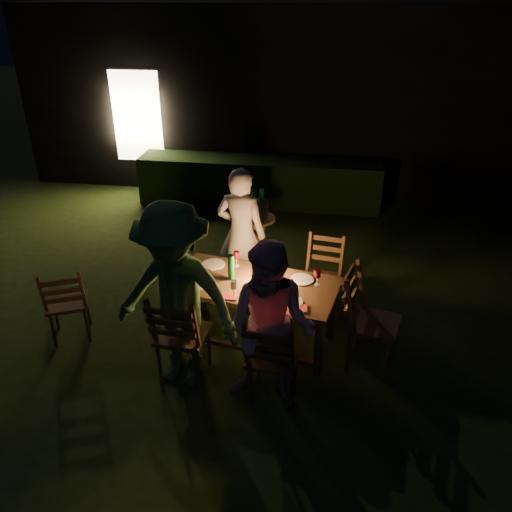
# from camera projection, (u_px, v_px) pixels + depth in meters

# --- Properties ---
(garden_envelope) EXTENTS (40.00, 40.00, 3.20)m
(garden_envelope) POSITION_uv_depth(u_px,v_px,m) (299.00, 89.00, 10.26)
(garden_envelope) COLOR black
(garden_envelope) RESTS_ON ground
(dining_table) EXTENTS (1.82, 1.15, 0.71)m
(dining_table) POSITION_uv_depth(u_px,v_px,m) (254.00, 289.00, 5.16)
(dining_table) COLOR #4F2F1A
(dining_table) RESTS_ON ground
(chair_near_left) EXTENTS (0.50, 0.54, 1.05)m
(chair_near_left) POSITION_uv_depth(u_px,v_px,m) (183.00, 349.00, 4.80)
(chair_near_left) COLOR #4F2F1A
(chair_near_left) RESTS_ON ground
(chair_near_right) EXTENTS (0.48, 0.51, 0.98)m
(chair_near_right) POSITION_uv_depth(u_px,v_px,m) (272.00, 371.00, 4.55)
(chair_near_right) COLOR #4F2F1A
(chair_near_right) RESTS_ON ground
(chair_far_left) EXTENTS (0.55, 0.57, 0.96)m
(chair_far_left) POSITION_uv_depth(u_px,v_px,m) (241.00, 275.00, 6.10)
(chair_far_left) COLOR #4F2F1A
(chair_far_left) RESTS_ON ground
(chair_far_right) EXTENTS (0.49, 0.52, 0.95)m
(chair_far_right) POSITION_uv_depth(u_px,v_px,m) (320.00, 290.00, 5.81)
(chair_far_right) COLOR #4F2F1A
(chair_far_right) RESTS_ON ground
(chair_end) EXTENTS (0.63, 0.60, 1.08)m
(chair_end) POSITION_uv_depth(u_px,v_px,m) (370.00, 337.00, 4.95)
(chair_end) COLOR #4F2F1A
(chair_end) RESTS_ON ground
(chair_spare) EXTENTS (0.57, 0.58, 0.94)m
(chair_spare) POSITION_uv_depth(u_px,v_px,m) (70.00, 315.00, 5.37)
(chair_spare) COLOR #4F2F1A
(chair_spare) RESTS_ON ground
(person_house_side) EXTENTS (0.66, 0.50, 1.64)m
(person_house_side) POSITION_uv_depth(u_px,v_px,m) (241.00, 235.00, 5.89)
(person_house_side) COLOR beige
(person_house_side) RESTS_ON ground
(person_opp_right) EXTENTS (0.89, 0.75, 1.62)m
(person_opp_right) POSITION_uv_depth(u_px,v_px,m) (271.00, 329.00, 4.27)
(person_opp_right) COLOR #BE8298
(person_opp_right) RESTS_ON ground
(person_opp_left) EXTENTS (1.30, 0.90, 1.85)m
(person_opp_left) POSITION_uv_depth(u_px,v_px,m) (176.00, 298.00, 4.48)
(person_opp_left) COLOR #335E2F
(person_opp_left) RESTS_ON ground
(lantern) EXTENTS (0.16, 0.16, 0.35)m
(lantern) POSITION_uv_depth(u_px,v_px,m) (260.00, 268.00, 5.08)
(lantern) COLOR white
(lantern) RESTS_ON dining_table
(plate_far_left) EXTENTS (0.25, 0.25, 0.01)m
(plate_far_left) POSITION_uv_depth(u_px,v_px,m) (213.00, 264.00, 5.47)
(plate_far_left) COLOR white
(plate_far_left) RESTS_ON dining_table
(plate_near_left) EXTENTS (0.25, 0.25, 0.01)m
(plate_near_left) POSITION_uv_depth(u_px,v_px,m) (196.00, 284.00, 5.11)
(plate_near_left) COLOR white
(plate_near_left) RESTS_ON dining_table
(plate_far_right) EXTENTS (0.25, 0.25, 0.01)m
(plate_far_right) POSITION_uv_depth(u_px,v_px,m) (302.00, 280.00, 5.18)
(plate_far_right) COLOR white
(plate_far_right) RESTS_ON dining_table
(plate_near_right) EXTENTS (0.25, 0.25, 0.01)m
(plate_near_right) POSITION_uv_depth(u_px,v_px,m) (290.00, 302.00, 4.81)
(plate_near_right) COLOR white
(plate_near_right) RESTS_ON dining_table
(wineglass_a) EXTENTS (0.06, 0.06, 0.18)m
(wineglass_a) POSITION_uv_depth(u_px,v_px,m) (236.00, 259.00, 5.41)
(wineglass_a) COLOR #59070F
(wineglass_a) RESTS_ON dining_table
(wineglass_b) EXTENTS (0.06, 0.06, 0.18)m
(wineglass_b) POSITION_uv_depth(u_px,v_px,m) (185.00, 270.00, 5.20)
(wineglass_b) COLOR #59070F
(wineglass_b) RESTS_ON dining_table
(wineglass_c) EXTENTS (0.06, 0.06, 0.18)m
(wineglass_c) POSITION_uv_depth(u_px,v_px,m) (274.00, 295.00, 4.77)
(wineglass_c) COLOR #59070F
(wineglass_c) RESTS_ON dining_table
(wineglass_d) EXTENTS (0.06, 0.06, 0.18)m
(wineglass_d) POSITION_uv_depth(u_px,v_px,m) (317.00, 278.00, 5.06)
(wineglass_d) COLOR #59070F
(wineglass_d) RESTS_ON dining_table
(wineglass_e) EXTENTS (0.06, 0.06, 0.18)m
(wineglass_e) POSITION_uv_depth(u_px,v_px,m) (234.00, 289.00, 4.87)
(wineglass_e) COLOR silver
(wineglass_e) RESTS_ON dining_table
(bottle_table) EXTENTS (0.07, 0.07, 0.28)m
(bottle_table) POSITION_uv_depth(u_px,v_px,m) (231.00, 267.00, 5.14)
(bottle_table) COLOR #0F471E
(bottle_table) RESTS_ON dining_table
(napkin_left) EXTENTS (0.18, 0.14, 0.01)m
(napkin_left) POSITION_uv_depth(u_px,v_px,m) (229.00, 296.00, 4.91)
(napkin_left) COLOR red
(napkin_left) RESTS_ON dining_table
(napkin_right) EXTENTS (0.18, 0.14, 0.01)m
(napkin_right) POSITION_uv_depth(u_px,v_px,m) (298.00, 308.00, 4.72)
(napkin_right) COLOR red
(napkin_right) RESTS_ON dining_table
(phone) EXTENTS (0.14, 0.07, 0.01)m
(phone) POSITION_uv_depth(u_px,v_px,m) (187.00, 287.00, 5.06)
(phone) COLOR black
(phone) RESTS_ON dining_table
(side_table) EXTENTS (0.49, 0.49, 0.65)m
(side_table) POSITION_uv_depth(u_px,v_px,m) (257.00, 222.00, 6.79)
(side_table) COLOR #8A6345
(side_table) RESTS_ON ground
(ice_bucket) EXTENTS (0.30, 0.30, 0.22)m
(ice_bucket) POSITION_uv_depth(u_px,v_px,m) (257.00, 210.00, 6.70)
(ice_bucket) COLOR #A5A8AD
(ice_bucket) RESTS_ON side_table
(bottle_bucket_a) EXTENTS (0.07, 0.07, 0.32)m
(bottle_bucket_a) POSITION_uv_depth(u_px,v_px,m) (253.00, 207.00, 6.65)
(bottle_bucket_a) COLOR #0F471E
(bottle_bucket_a) RESTS_ON side_table
(bottle_bucket_b) EXTENTS (0.07, 0.07, 0.32)m
(bottle_bucket_b) POSITION_uv_depth(u_px,v_px,m) (262.00, 205.00, 6.71)
(bottle_bucket_b) COLOR #0F471E
(bottle_bucket_b) RESTS_ON side_table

